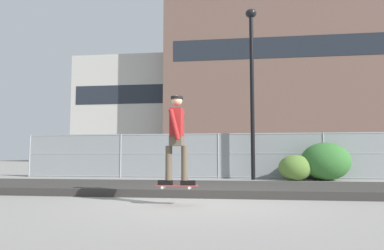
{
  "coord_description": "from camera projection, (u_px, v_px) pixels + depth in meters",
  "views": [
    {
      "loc": [
        0.91,
        -7.16,
        0.95
      ],
      "look_at": [
        -0.44,
        2.9,
        1.8
      ],
      "focal_mm": 33.8,
      "sensor_mm": 36.0,
      "label": 1
    }
  ],
  "objects": [
    {
      "name": "skater",
      "position": [
        177.0,
        134.0,
        6.96
      ],
      "size": [
        0.72,
        0.58,
        1.73
      ],
      "color": "black",
      "rests_on": "skateboard"
    },
    {
      "name": "parked_car_mid",
      "position": [
        276.0,
        157.0,
        17.95
      ],
      "size": [
        4.42,
        1.99,
        1.66
      ],
      "color": "#566B4C",
      "rests_on": "ground_plane"
    },
    {
      "name": "skateboard",
      "position": [
        177.0,
        186.0,
        6.88
      ],
      "size": [
        0.8,
        0.22,
        0.07
      ],
      "color": "#B22D2D"
    },
    {
      "name": "office_block",
      "position": [
        290.0,
        81.0,
        48.46
      ],
      "size": [
        31.78,
        14.54,
        21.66
      ],
      "color": "brown",
      "rests_on": "ground_plane"
    },
    {
      "name": "street_lamp",
      "position": [
        252.0,
        72.0,
        14.33
      ],
      "size": [
        0.44,
        0.44,
        6.82
      ],
      "color": "black",
      "rests_on": "ground_plane"
    },
    {
      "name": "shrub_left",
      "position": [
        295.0,
        168.0,
        13.57
      ],
      "size": [
        1.24,
        1.02,
        0.96
      ],
      "color": "#567A33",
      "rests_on": "ground_plane"
    },
    {
      "name": "parked_car_near",
      "position": [
        155.0,
        157.0,
        18.83
      ],
      "size": [
        4.55,
        2.26,
        1.66
      ],
      "color": "#B7BABF",
      "rests_on": "ground_plane"
    },
    {
      "name": "chain_fence",
      "position": [
        218.0,
        156.0,
        14.82
      ],
      "size": [
        16.71,
        0.06,
        1.85
      ],
      "color": "gray",
      "rests_on": "ground_plane"
    },
    {
      "name": "library_building",
      "position": [
        151.0,
        114.0,
        54.98
      ],
      "size": [
        18.17,
        15.57,
        14.44
      ],
      "color": "#B2AFA8",
      "rests_on": "ground_plane"
    },
    {
      "name": "ground_plane",
      "position": [
        195.0,
        203.0,
        7.11
      ],
      "size": [
        120.0,
        120.0,
        0.0
      ],
      "primitive_type": "plane",
      "color": "gray"
    },
    {
      "name": "shrub_center",
      "position": [
        326.0,
        161.0,
        13.63
      ],
      "size": [
        1.84,
        1.51,
        1.43
      ],
      "color": "#336B2D",
      "rests_on": "ground_plane"
    },
    {
      "name": "gravel_berm",
      "position": [
        206.0,
        188.0,
        9.44
      ],
      "size": [
        16.49,
        3.13,
        0.18
      ],
      "primitive_type": "cube",
      "color": "#33302D",
      "rests_on": "ground_plane"
    }
  ]
}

